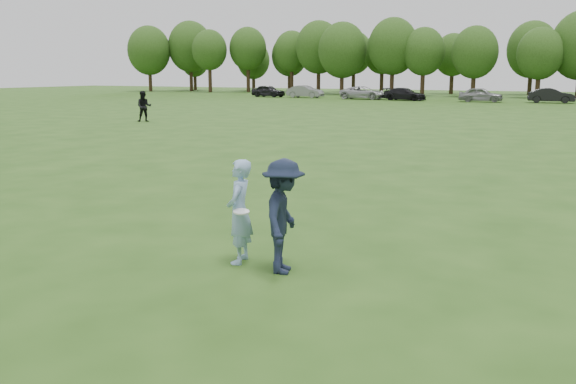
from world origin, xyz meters
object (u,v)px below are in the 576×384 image
object	(u,v)px
car_c	(363,93)
defender	(283,216)
thrower	(239,212)
car_d	(405,94)
player_far_a	(144,106)
car_e	(481,95)
car_a	(268,91)
car_f	(551,96)
car_b	(305,92)

from	to	relation	value
car_c	defender	bearing A→B (deg)	-160.43
thrower	car_d	bearing A→B (deg)	178.21
player_far_a	car_d	distance (m)	37.07
car_e	car_c	bearing A→B (deg)	82.46
car_a	car_e	world-z (taller)	car_e
car_f	car_a	bearing A→B (deg)	82.93
thrower	player_far_a	world-z (taller)	player_far_a
car_c	car_f	xyz separation A→B (m)	(20.28, 0.51, 0.01)
car_b	car_c	bearing A→B (deg)	-93.77
thrower	car_a	size ratio (longest dim) A/B	0.40
car_e	defender	bearing A→B (deg)	-178.55
thrower	car_d	world-z (taller)	thrower
defender	car_c	distance (m)	63.29
thrower	defender	xyz separation A→B (m)	(0.90, -0.13, 0.04)
car_d	car_f	distance (m)	15.13
car_a	car_d	xyz separation A→B (m)	(18.28, -1.56, -0.05)
thrower	car_a	world-z (taller)	thrower
defender	player_far_a	bearing A→B (deg)	27.06
car_b	player_far_a	bearing A→B (deg)	-168.63
player_far_a	car_e	world-z (taller)	player_far_a
car_c	car_e	world-z (taller)	car_e
player_far_a	car_f	distance (m)	43.62
car_e	car_f	bearing A→B (deg)	-85.58
thrower	car_d	xyz separation A→B (m)	(-13.97, 59.13, -0.19)
thrower	car_e	distance (m)	59.56
thrower	player_far_a	size ratio (longest dim) A/B	0.90
car_d	car_e	world-z (taller)	car_e
car_c	player_far_a	bearing A→B (deg)	178.49
defender	car_e	bearing A→B (deg)	-10.16
car_a	car_d	size ratio (longest dim) A/B	0.92
defender	car_d	xyz separation A→B (m)	(-14.88, 59.26, -0.23)
thrower	player_far_a	xyz separation A→B (m)	(-20.85, 22.71, 0.10)
defender	car_d	world-z (taller)	defender
car_c	car_d	bearing A→B (deg)	-97.19
car_f	car_c	bearing A→B (deg)	84.88
car_c	car_f	distance (m)	20.29
defender	car_a	world-z (taller)	defender
car_a	car_b	xyz separation A→B (m)	(5.21, 0.01, -0.00)
car_e	car_f	world-z (taller)	car_e
car_c	car_d	distance (m)	5.26
car_b	car_c	distance (m)	7.91
car_d	player_far_a	bearing A→B (deg)	177.12
defender	car_b	bearing A→B (deg)	8.13
car_e	thrower	bearing A→B (deg)	-179.39
defender	car_e	size ratio (longest dim) A/B	0.41
car_b	thrower	bearing A→B (deg)	-153.88
car_c	car_f	world-z (taller)	car_f
car_d	car_a	bearing A→B (deg)	92.94
player_far_a	car_c	bearing A→B (deg)	52.94
thrower	player_far_a	distance (m)	30.83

